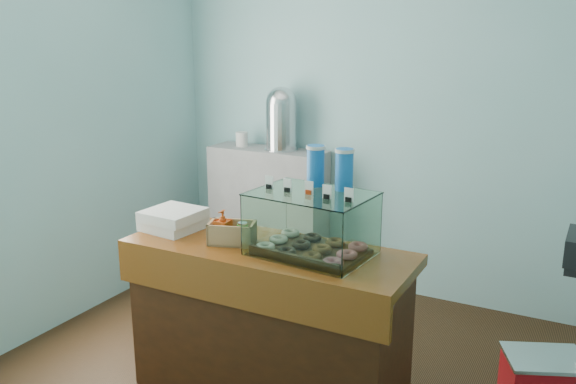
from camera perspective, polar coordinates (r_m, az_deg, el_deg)
The scene contains 8 objects.
ground at distance 3.91m, azimuth 0.11°, elevation -16.53°, with size 3.50×3.50×0.00m, color black.
room_shell at distance 3.35m, azimuth 0.59°, elevation 9.16°, with size 3.54×3.04×2.82m.
counter at distance 3.50m, azimuth -1.88°, elevation -12.02°, with size 1.60×0.60×0.90m.
back_shelf at distance 5.15m, azimuth -1.86°, elevation -1.96°, with size 1.00×0.32×1.10m, color gray.
display_case at distance 3.20m, azimuth 2.61°, elevation -2.56°, with size 0.64×0.49×0.55m.
condiment_crate at distance 3.38m, azimuth -5.43°, elevation -3.70°, with size 0.29×0.22×0.19m.
pastry_boxes at distance 3.66m, azimuth -10.68°, elevation -2.54°, with size 0.34×0.34×0.12m.
coffee_urn at distance 4.92m, azimuth -0.63°, elevation 7.02°, with size 0.28×0.28×0.51m.
Camera 1 is at (1.56, -2.95, 2.03)m, focal length 38.00 mm.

